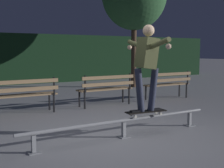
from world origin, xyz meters
TOP-DOWN VIEW (x-y plane):
  - ground_plane at (0.00, 0.00)m, footprint 90.00×90.00m
  - hedge_backdrop at (0.00, 9.96)m, footprint 24.00×1.20m
  - grind_rail at (0.00, -0.02)m, footprint 3.75×0.18m
  - skateboard at (0.49, -0.02)m, footprint 0.80×0.29m
  - skateboarder at (0.49, -0.02)m, footprint 0.63×1.40m
  - park_bench_left_center at (-0.99, 2.76)m, footprint 1.60×0.43m
  - park_bench_right_center at (1.26, 2.76)m, footprint 1.60×0.43m
  - park_bench_rightmost at (3.50, 2.76)m, footprint 1.60×0.43m

SIDE VIEW (x-z plane):
  - ground_plane at x=0.00m, z-range 0.00..0.00m
  - grind_rail at x=0.00m, z-range 0.09..0.42m
  - skateboard at x=0.49m, z-range 0.36..0.45m
  - park_bench_left_center at x=-0.99m, z-range 0.10..0.98m
  - park_bench_right_center at x=1.26m, z-range 0.10..0.98m
  - park_bench_rightmost at x=3.50m, z-range 0.10..0.98m
  - hedge_backdrop at x=0.00m, z-range 0.00..2.30m
  - skateboarder at x=0.49m, z-range 0.56..2.12m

